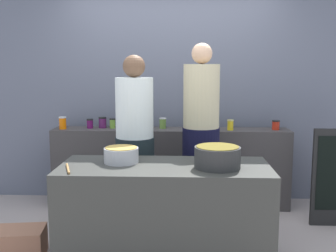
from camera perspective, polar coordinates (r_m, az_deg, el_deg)
ground at (r=3.87m, az=-0.22°, el=-16.34°), size 12.00×12.00×0.00m
storefront_wall at (r=4.97m, az=0.52°, el=7.03°), size 4.80×0.12×3.00m
display_shelf at (r=4.76m, az=0.37°, el=-5.80°), size 2.70×0.36×0.90m
prep_table at (r=3.44m, az=-0.45°, el=-12.19°), size 1.70×0.70×0.83m
preserve_jar_0 at (r=4.81m, az=-14.47°, el=0.42°), size 0.08×0.08×0.14m
preserve_jar_1 at (r=4.80m, az=-10.83°, el=0.34°), size 0.07×0.07×0.11m
preserve_jar_2 at (r=4.80m, az=-9.11°, el=0.49°), size 0.09×0.09×0.13m
preserve_jar_3 at (r=4.77m, az=-7.75°, el=0.38°), size 0.07×0.07×0.11m
preserve_jar_4 at (r=4.76m, az=-5.44°, el=0.39°), size 0.07×0.07×0.11m
preserve_jar_5 at (r=4.71m, az=-0.74°, el=0.40°), size 0.08×0.08×0.12m
preserve_jar_6 at (r=4.63m, az=8.69°, el=0.15°), size 0.07×0.07×0.12m
preserve_jar_7 at (r=4.76m, az=14.79°, el=0.13°), size 0.09×0.09×0.11m
cooking_pot_left at (r=3.41m, az=-6.54°, el=-4.05°), size 0.29×0.29×0.13m
cooking_pot_center at (r=3.24m, az=6.90°, el=-4.33°), size 0.36×0.36×0.17m
wooden_spoon at (r=3.27m, az=-13.78°, el=-5.79°), size 0.11×0.28×0.02m
cook_with_tongs at (r=4.00m, az=-4.62°, el=-3.77°), size 0.38×0.38×1.72m
cook_in_cap at (r=4.09m, az=4.60°, el=-2.67°), size 0.37×0.37×1.84m
bread_crate at (r=3.85m, az=-20.12°, el=-15.06°), size 0.47×0.36×0.25m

